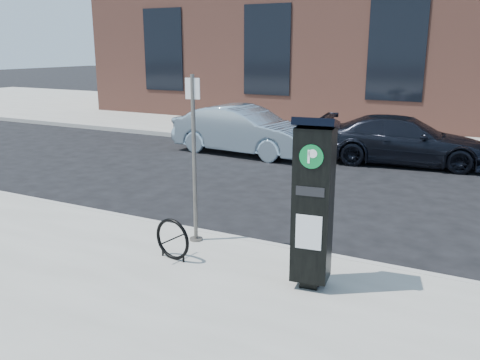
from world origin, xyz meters
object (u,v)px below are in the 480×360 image
Objects in this scene: car_silver at (243,130)px; sign_pole at (194,161)px; parking_kiosk at (313,202)px; bike_rack at (172,239)px; car_dark at (404,140)px.

sign_pole is at bearing -154.42° from car_silver.
parking_kiosk is 3.54× the size of bike_rack.
car_silver reaches higher than car_dark.
sign_pole is at bearing 159.33° from car_dark.
bike_rack is 0.14× the size of car_dark.
sign_pole is 4.18× the size of bike_rack.
bike_rack is 8.31m from car_silver.
parking_kiosk is 0.85× the size of sign_pole.
car_silver is 0.97× the size of car_dark.
car_silver is (-4.92, 7.69, -0.56)m from parking_kiosk.
sign_pole is 0.58× the size of car_dark.
car_silver is (-2.86, 7.80, 0.26)m from bike_rack.
parking_kiosk is 9.15m from car_silver.
car_dark is at bearing 68.16° from sign_pole.
parking_kiosk is at bearing -143.25° from car_silver.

